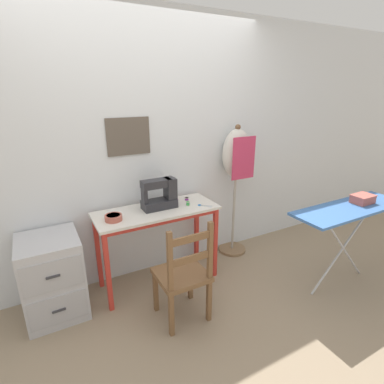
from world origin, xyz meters
name	(u,v)px	position (x,y,z in m)	size (l,w,h in m)	color
ground_plane	(169,293)	(0.00, 0.00, 0.00)	(14.00, 14.00, 0.00)	gray
wall_back	(143,151)	(0.00, 0.52, 1.28)	(10.00, 0.07, 2.55)	silver
sewing_table	(158,221)	(0.00, 0.22, 0.66)	(1.15, 0.46, 0.78)	silver
sewing_machine	(161,194)	(0.06, 0.25, 0.91)	(0.34, 0.16, 0.30)	#28282D
fabric_bowl	(113,218)	(-0.41, 0.18, 0.80)	(0.15, 0.15, 0.05)	#B25647
scissors	(203,205)	(0.43, 0.11, 0.78)	(0.12, 0.12, 0.01)	silver
thread_spool_near_machine	(176,200)	(0.25, 0.31, 0.80)	(0.04, 0.04, 0.04)	purple
thread_spool_mid_table	(188,203)	(0.30, 0.18, 0.79)	(0.04, 0.04, 0.04)	green
thread_spool_far_edge	(187,199)	(0.36, 0.31, 0.79)	(0.04, 0.04, 0.03)	purple
wooden_chair	(183,275)	(-0.02, -0.35, 0.42)	(0.40, 0.38, 0.90)	brown
filing_cabinet	(53,277)	(-0.95, 0.24, 0.35)	(0.47, 0.51, 0.71)	#B7B7BC
dress_form	(236,161)	(1.00, 0.36, 1.10)	(0.33, 0.32, 1.49)	#846647
ironing_board	(350,211)	(1.54, -0.67, 0.78)	(1.20, 0.37, 0.83)	#3D6BAD
storage_box	(363,199)	(1.73, -0.65, 0.86)	(0.21, 0.15, 0.08)	#AD564C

